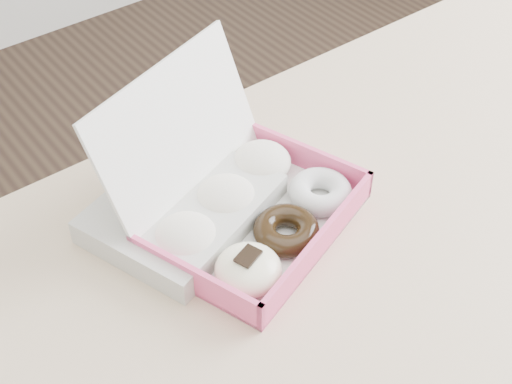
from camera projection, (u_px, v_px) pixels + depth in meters
table at (416, 267)px, 1.00m from camera, size 1.20×0.80×0.75m
donut_box at (244, 206)px, 0.93m from camera, size 0.34×0.33×0.20m
newspapers at (183, 208)px, 0.95m from camera, size 0.28×0.25×0.04m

